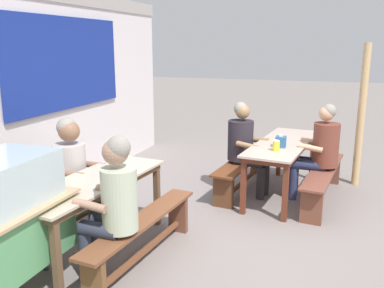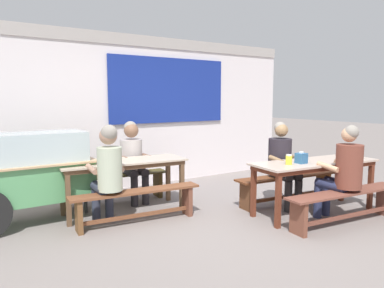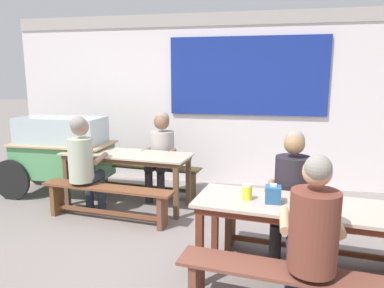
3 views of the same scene
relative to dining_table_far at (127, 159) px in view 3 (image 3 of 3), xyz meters
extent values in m
plane|color=gray|center=(0.95, -1.18, -0.67)|extent=(40.00, 40.00, 0.00)
cube|color=white|center=(0.95, 1.37, 0.60)|extent=(6.72, 0.12, 2.54)
cube|color=navy|center=(1.52, 1.28, 1.10)|extent=(2.44, 0.03, 1.21)
cube|color=#ACA59F|center=(0.95, 1.39, 1.97)|extent=(6.72, 0.20, 0.20)
cube|color=#C2B19A|center=(0.00, 0.00, 0.07)|extent=(1.82, 0.78, 0.02)
cube|color=brown|center=(0.00, 0.00, 0.03)|extent=(1.73, 0.71, 0.06)
cube|color=brown|center=(0.82, 0.16, -0.33)|extent=(0.07, 0.07, 0.66)
cube|color=brown|center=(0.77, -0.32, -0.33)|extent=(0.07, 0.07, 0.66)
cube|color=brown|center=(-0.77, 0.32, -0.33)|extent=(0.07, 0.07, 0.66)
cube|color=brown|center=(-0.82, -0.16, -0.33)|extent=(0.07, 0.07, 0.66)
cube|color=#C3AC9B|center=(2.22, -1.54, 0.07)|extent=(1.94, 0.84, 0.03)
cube|color=brown|center=(2.22, -1.54, 0.02)|extent=(1.86, 0.77, 0.06)
cube|color=brown|center=(1.39, -1.19, -0.34)|extent=(0.07, 0.07, 0.66)
cube|color=brown|center=(1.33, -1.69, -0.34)|extent=(0.07, 0.07, 0.66)
cube|color=#403717|center=(0.05, 0.54, -0.24)|extent=(1.76, 0.49, 0.02)
cube|color=#463417|center=(0.80, 0.47, -0.46)|extent=(0.09, 0.28, 0.42)
cube|color=#473A14|center=(-0.69, 0.62, -0.46)|extent=(0.09, 0.28, 0.42)
cube|color=#403717|center=(0.05, 0.54, -0.56)|extent=(1.46, 0.19, 0.04)
cube|color=brown|center=(-0.05, -0.54, -0.24)|extent=(1.73, 0.42, 0.03)
cube|color=brown|center=(0.68, -0.62, -0.46)|extent=(0.08, 0.21, 0.41)
cube|color=brown|center=(-0.79, -0.47, -0.46)|extent=(0.08, 0.21, 0.41)
cube|color=brown|center=(-0.05, -0.54, -0.56)|extent=(1.43, 0.19, 0.04)
cube|color=brown|center=(2.28, -1.00, -0.24)|extent=(1.80, 0.51, 0.03)
cube|color=brown|center=(1.51, -0.91, -0.46)|extent=(0.09, 0.27, 0.41)
cube|color=brown|center=(2.28, -1.00, -0.56)|extent=(1.50, 0.22, 0.04)
cube|color=brown|center=(2.15, -2.08, -0.24)|extent=(1.85, 0.50, 0.03)
cube|color=brown|center=(1.36, -1.99, -0.46)|extent=(0.09, 0.25, 0.41)
cube|color=#58A064|center=(-1.11, 0.24, -0.13)|extent=(1.38, 0.65, 0.48)
cube|color=silver|center=(-1.11, 0.24, 0.31)|extent=(1.24, 0.58, 0.40)
cube|color=tan|center=(-1.11, 0.24, 0.12)|extent=(1.46, 0.73, 0.02)
cylinder|color=black|center=(-1.75, 0.59, -0.37)|extent=(0.59, 0.05, 0.59)
cylinder|color=black|center=(-1.75, -0.11, -0.37)|extent=(0.59, 0.05, 0.59)
cylinder|color=#333333|center=(-0.48, 0.24, -0.52)|extent=(0.05, 0.05, 0.30)
cylinder|color=#3F3F3F|center=(-0.24, 0.24, 0.01)|extent=(0.04, 0.65, 0.04)
cylinder|color=#29262B|center=(0.25, 0.18, -0.45)|extent=(0.11, 0.11, 0.44)
cylinder|color=#29262B|center=(0.43, 0.17, -0.45)|extent=(0.11, 0.11, 0.44)
cylinder|color=#29262B|center=(0.26, 0.35, -0.18)|extent=(0.15, 0.38, 0.13)
cylinder|color=#29262B|center=(0.44, 0.34, -0.18)|extent=(0.15, 0.38, 0.13)
cylinder|color=#B2A9A6|center=(0.36, 0.51, 0.06)|extent=(0.35, 0.35, 0.50)
sphere|color=brown|center=(0.35, 0.49, 0.45)|extent=(0.23, 0.23, 0.23)
sphere|color=gray|center=(0.36, 0.52, 0.49)|extent=(0.21, 0.21, 0.21)
cylinder|color=brown|center=(0.15, 0.34, 0.05)|extent=(0.09, 0.31, 0.08)
cylinder|color=brown|center=(0.54, 0.32, 0.05)|extent=(0.09, 0.30, 0.07)
cylinder|color=#262324|center=(1.96, -1.30, -0.45)|extent=(0.11, 0.11, 0.44)
cylinder|color=#262324|center=(2.14, -1.33, -0.45)|extent=(0.11, 0.11, 0.44)
cylinder|color=#262324|center=(1.99, -1.13, -0.18)|extent=(0.19, 0.39, 0.13)
cylinder|color=#262324|center=(2.17, -1.16, -0.18)|extent=(0.19, 0.39, 0.13)
cylinder|color=#27222A|center=(2.11, -0.98, 0.08)|extent=(0.34, 0.34, 0.54)
sphere|color=#95714B|center=(2.11, -1.00, 0.48)|extent=(0.20, 0.20, 0.20)
sphere|color=gray|center=(2.11, -0.97, 0.51)|extent=(0.18, 0.18, 0.18)
cylinder|color=#95714B|center=(1.89, -1.12, 0.07)|extent=(0.12, 0.31, 0.10)
cylinder|color=#95714B|center=(2.27, -1.19, 0.07)|extent=(0.12, 0.31, 0.08)
cylinder|color=#292F52|center=(2.27, -1.70, -0.45)|extent=(0.11, 0.11, 0.44)
cylinder|color=#292F52|center=(2.09, -1.70, -0.45)|extent=(0.11, 0.11, 0.44)
cylinder|color=#292F52|center=(2.27, -1.89, -0.18)|extent=(0.13, 0.42, 0.13)
cylinder|color=#292F52|center=(2.09, -1.89, -0.18)|extent=(0.13, 0.42, 0.13)
cylinder|color=brown|center=(2.18, -2.08, 0.09)|extent=(0.33, 0.33, 0.56)
sphere|color=tan|center=(2.18, -2.06, 0.50)|extent=(0.19, 0.19, 0.19)
sphere|color=gray|center=(2.18, -2.09, 0.53)|extent=(0.18, 0.18, 0.18)
cylinder|color=tan|center=(2.37, -1.90, 0.08)|extent=(0.07, 0.30, 0.09)
cylinder|color=tan|center=(2.00, -1.90, 0.08)|extent=(0.07, 0.31, 0.11)
cylinder|color=#303649|center=(-0.30, -0.20, -0.45)|extent=(0.11, 0.11, 0.44)
cylinder|color=#303649|center=(-0.48, -0.19, -0.45)|extent=(0.11, 0.11, 0.44)
cylinder|color=#303649|center=(-0.30, -0.35, -0.18)|extent=(0.14, 0.35, 0.13)
cylinder|color=#303649|center=(-0.48, -0.35, -0.18)|extent=(0.14, 0.35, 0.13)
cylinder|color=#B2BCA1|center=(-0.40, -0.51, 0.08)|extent=(0.30, 0.30, 0.54)
sphere|color=#A77B64|center=(-0.39, -0.49, 0.50)|extent=(0.22, 0.22, 0.22)
sphere|color=gray|center=(-0.40, -0.52, 0.54)|extent=(0.20, 0.20, 0.20)
cylinder|color=#A77B64|center=(-0.22, -0.33, 0.07)|extent=(0.08, 0.31, 0.11)
cylinder|color=#A77B64|center=(-0.56, -0.32, 0.07)|extent=(0.08, 0.31, 0.10)
cube|color=#2B5D8E|center=(1.92, -1.54, 0.15)|extent=(0.13, 0.13, 0.14)
cube|color=white|center=(1.92, -1.54, 0.23)|extent=(0.05, 0.04, 0.02)
cylinder|color=yellow|center=(1.70, -1.51, 0.14)|extent=(0.09, 0.09, 0.12)
cylinder|color=white|center=(1.70, -1.51, 0.21)|extent=(0.08, 0.08, 0.02)
camera|label=1|loc=(-3.28, -2.16, 1.35)|focal=38.85mm
camera|label=2|loc=(-2.02, -4.77, 0.95)|focal=34.22mm
camera|label=3|loc=(1.84, -4.45, 1.12)|focal=33.48mm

